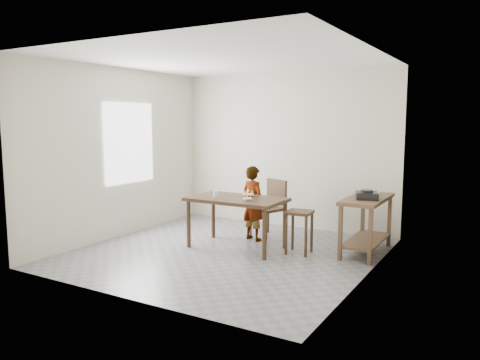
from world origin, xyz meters
The scene contains 17 objects.
floor centered at (0.00, 0.00, -0.02)m, with size 4.00×4.00×0.04m, color slate.
ceiling centered at (0.00, 0.00, 2.72)m, with size 4.00×4.00×0.04m, color white.
wall_back centered at (0.00, 2.02, 1.35)m, with size 4.00×0.04×2.70m, color beige.
wall_front centered at (0.00, -2.02, 1.35)m, with size 4.00×0.04×2.70m, color beige.
wall_left centered at (-2.02, 0.00, 1.35)m, with size 0.04×4.00×2.70m, color beige.
wall_right centered at (2.02, 0.00, 1.35)m, with size 0.04×4.00×2.70m, color beige.
window_pane centered at (-1.97, 0.20, 1.50)m, with size 0.02×1.10×1.30m, color white.
dining_table centered at (0.00, 0.30, 0.38)m, with size 1.40×0.80×0.75m, color #392516, non-canonical shape.
prep_counter centered at (1.72, 1.00, 0.40)m, with size 0.50×1.20×0.80m, color brown, non-canonical shape.
child centered at (-0.01, 0.83, 0.59)m, with size 0.43×0.28×1.17m, color white.
dining_chair centered at (0.09, 1.13, 0.46)m, with size 0.44×0.44×0.92m, color #392516, non-canonical shape.
stool centered at (0.91, 0.49, 0.31)m, with size 0.35×0.35×0.61m, color #392516, non-canonical shape.
glass_tumbler centered at (-0.30, 0.20, 0.80)m, with size 0.08×0.08×0.10m, color white.
small_bowl centered at (0.26, 0.16, 0.77)m, with size 0.13×0.13×0.04m, color white.
banana centered at (0.10, 0.47, 0.78)m, with size 0.19×0.13×0.07m, color #D9BD51, non-canonical shape.
serving_bowl centered at (1.74, 1.20, 0.82)m, with size 0.20×0.20×0.05m, color white.
gas_burner centered at (1.75, 0.85, 0.85)m, with size 0.29×0.29×0.10m, color black.
Camera 1 is at (3.43, -5.50, 1.88)m, focal length 35.00 mm.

